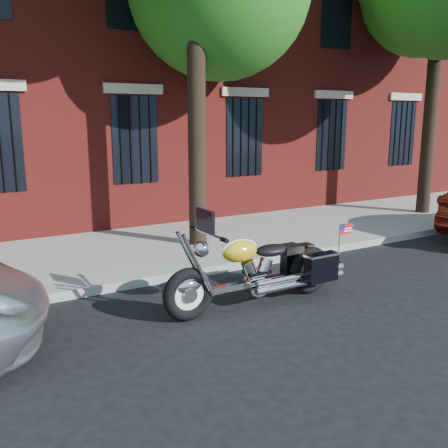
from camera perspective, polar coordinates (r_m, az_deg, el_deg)
ground at (r=7.82m, az=3.61°, el=-8.29°), size 120.00×120.00×0.00m
curb at (r=8.91m, az=-1.34°, el=-5.17°), size 40.00×0.16×0.15m
sidewalk at (r=10.54m, az=-6.29°, el=-2.51°), size 40.00×3.60×0.15m
building at (r=16.97m, az=-17.01°, el=22.76°), size 26.00×10.08×12.00m
motorcycle at (r=7.36m, az=4.44°, el=-5.39°), size 3.01×0.87×1.52m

